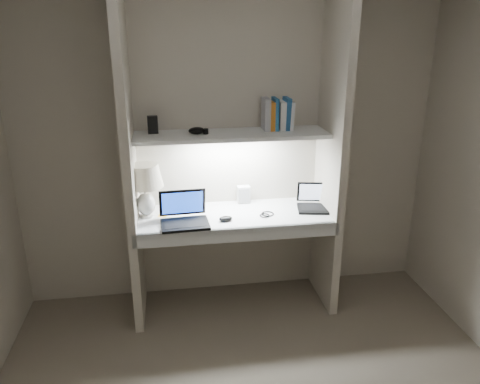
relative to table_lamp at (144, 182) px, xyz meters
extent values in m
cube|color=beige|center=(0.64, 0.22, 0.21)|extent=(3.20, 0.01, 2.50)
cube|color=beige|center=(-0.09, -0.05, 0.21)|extent=(0.06, 0.55, 2.50)
cube|color=beige|center=(1.37, -0.05, 0.21)|extent=(0.06, 0.55, 2.50)
cube|color=white|center=(0.64, -0.05, -0.29)|extent=(1.40, 0.55, 0.04)
cube|color=silver|center=(0.64, -0.31, -0.32)|extent=(1.46, 0.03, 0.10)
cube|color=silver|center=(0.64, 0.04, 0.31)|extent=(1.40, 0.36, 0.03)
cube|color=white|center=(0.64, 0.04, 0.29)|extent=(0.60, 0.04, 0.02)
cylinder|color=white|center=(0.00, 0.00, -0.26)|extent=(0.10, 0.10, 0.02)
ellipsoid|color=white|center=(0.00, 0.00, -0.17)|extent=(0.14, 0.14, 0.17)
cylinder|color=white|center=(0.00, 0.00, -0.07)|extent=(0.02, 0.02, 0.07)
sphere|color=#FFD899|center=(0.00, 0.00, 0.00)|extent=(0.04, 0.04, 0.04)
cube|color=black|center=(0.27, -0.21, -0.26)|extent=(0.35, 0.25, 0.02)
cube|color=black|center=(0.27, -0.21, -0.25)|extent=(0.29, 0.18, 0.00)
cube|color=black|center=(0.26, -0.07, -0.15)|extent=(0.34, 0.08, 0.21)
cube|color=blue|center=(0.26, -0.07, -0.15)|extent=(0.30, 0.06, 0.17)
cube|color=black|center=(1.28, -0.07, -0.26)|extent=(0.33, 0.26, 0.02)
cube|color=black|center=(1.28, -0.07, -0.25)|extent=(0.27, 0.19, 0.00)
cube|color=black|center=(1.30, 0.06, -0.17)|extent=(0.30, 0.11, 0.17)
cube|color=silver|center=(1.30, 0.05, -0.17)|extent=(0.26, 0.09, 0.14)
cube|color=silver|center=(0.75, 0.17, -0.20)|extent=(0.10, 0.07, 0.14)
ellipsoid|color=black|center=(0.56, -0.17, -0.25)|extent=(0.11, 0.08, 0.04)
torus|color=black|center=(0.89, -0.10, -0.26)|extent=(0.10, 0.10, 0.01)
cube|color=yellow|center=(0.11, 0.00, -0.27)|extent=(0.07, 0.07, 0.00)
cube|color=white|center=(1.09, 0.11, 0.43)|extent=(0.03, 0.16, 0.21)
cube|color=#225489|center=(1.06, 0.11, 0.44)|extent=(0.04, 0.16, 0.23)
cube|color=silver|center=(1.02, 0.11, 0.43)|extent=(0.04, 0.16, 0.21)
cube|color=#205D8E|center=(0.97, 0.11, 0.44)|extent=(0.03, 0.16, 0.23)
cube|color=#C8701C|center=(0.94, 0.11, 0.43)|extent=(0.03, 0.16, 0.21)
cube|color=#A3A2A7|center=(0.91, 0.11, 0.44)|extent=(0.04, 0.16, 0.23)
cube|color=black|center=(0.08, 0.12, 0.39)|extent=(0.08, 0.06, 0.12)
ellipsoid|color=black|center=(0.39, 0.04, 0.35)|extent=(0.13, 0.10, 0.05)
camera|label=1|loc=(0.19, -3.25, 1.06)|focal=35.00mm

